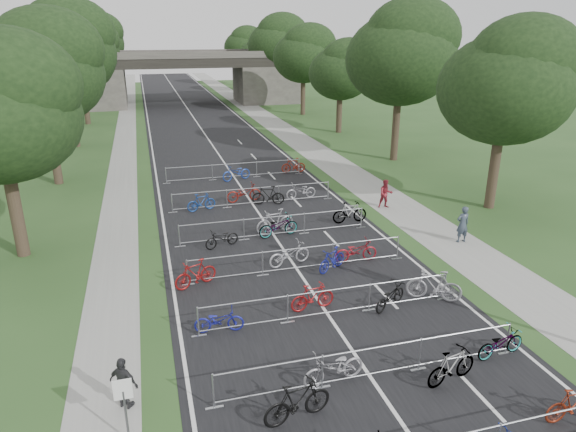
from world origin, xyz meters
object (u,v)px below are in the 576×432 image
object	(u,v)px
overpass_bridge	(183,78)
park_sign	(124,399)
pedestrian_b	(386,194)
pedestrian_c	(124,384)
pedestrian_a	(463,224)

from	to	relation	value
overpass_bridge	park_sign	xyz separation A→B (m)	(-6.80, -62.00, -2.27)
pedestrian_b	pedestrian_c	distance (m)	19.34
pedestrian_b	pedestrian_c	size ratio (longest dim) A/B	1.08
pedestrian_a	pedestrian_c	world-z (taller)	pedestrian_a
pedestrian_a	overpass_bridge	bearing A→B (deg)	-81.58
pedestrian_a	pedestrian_c	bearing A→B (deg)	25.80
park_sign	pedestrian_a	world-z (taller)	park_sign
pedestrian_c	pedestrian_a	bearing A→B (deg)	-115.95
park_sign	pedestrian_b	world-z (taller)	park_sign
overpass_bridge	pedestrian_b	world-z (taller)	overpass_bridge
pedestrian_a	pedestrian_b	world-z (taller)	pedestrian_a
overpass_bridge	pedestrian_c	bearing A→B (deg)	-96.46
overpass_bridge	pedestrian_a	xyz separation A→B (m)	(8.46, -53.07, -2.63)
park_sign	pedestrian_c	size ratio (longest dim) A/B	1.20
overpass_bridge	pedestrian_b	xyz separation A→B (m)	(7.20, -47.44, -2.71)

